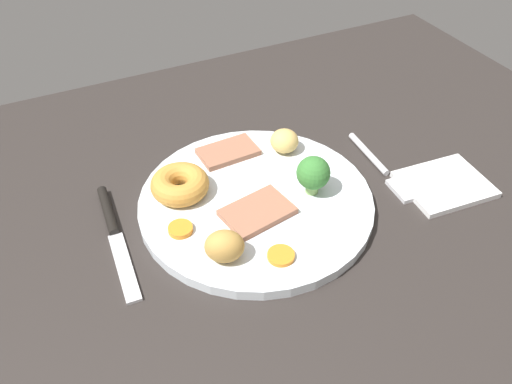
# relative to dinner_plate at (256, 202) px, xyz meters

# --- Properties ---
(dining_table) EXTENTS (1.20, 0.84, 0.04)m
(dining_table) POSITION_rel_dinner_plate_xyz_m (0.04, 0.03, -0.02)
(dining_table) COLOR #2B2623
(dining_table) RESTS_ON ground
(dinner_plate) EXTENTS (0.29, 0.29, 0.01)m
(dinner_plate) POSITION_rel_dinner_plate_xyz_m (0.00, 0.00, 0.00)
(dinner_plate) COLOR white
(dinner_plate) RESTS_ON dining_table
(meat_slice_main) EXTENTS (0.09, 0.07, 0.01)m
(meat_slice_main) POSITION_rel_dinner_plate_xyz_m (0.01, 0.03, 0.01)
(meat_slice_main) COLOR #9E664C
(meat_slice_main) RESTS_ON dinner_plate
(meat_slice_under) EXTENTS (0.08, 0.05, 0.01)m
(meat_slice_under) POSITION_rel_dinner_plate_xyz_m (-0.00, -0.10, 0.01)
(meat_slice_under) COLOR #9E664C
(meat_slice_under) RESTS_ON dinner_plate
(yorkshire_pudding) EXTENTS (0.07, 0.07, 0.03)m
(yorkshire_pudding) POSITION_rel_dinner_plate_xyz_m (0.08, -0.05, 0.02)
(yorkshire_pudding) COLOR #C68938
(yorkshire_pudding) RESTS_ON dinner_plate
(roast_potato_left) EXTENTS (0.05, 0.05, 0.03)m
(roast_potato_left) POSITION_rel_dinner_plate_xyz_m (-0.08, -0.07, 0.02)
(roast_potato_left) COLOR #D8B260
(roast_potato_left) RESTS_ON dinner_plate
(roast_potato_right) EXTENTS (0.06, 0.05, 0.04)m
(roast_potato_right) POSITION_rel_dinner_plate_xyz_m (0.07, 0.07, 0.03)
(roast_potato_right) COLOR #BC8C42
(roast_potato_right) RESTS_ON dinner_plate
(carrot_coin_front) EXTENTS (0.03, 0.03, 0.01)m
(carrot_coin_front) POSITION_rel_dinner_plate_xyz_m (0.02, 0.10, 0.01)
(carrot_coin_front) COLOR orange
(carrot_coin_front) RESTS_ON dinner_plate
(carrot_coin_back) EXTENTS (0.03, 0.03, 0.01)m
(carrot_coin_back) POSITION_rel_dinner_plate_xyz_m (0.10, 0.01, 0.01)
(carrot_coin_back) COLOR orange
(carrot_coin_back) RESTS_ON dinner_plate
(broccoli_floret) EXTENTS (0.04, 0.04, 0.05)m
(broccoli_floret) POSITION_rel_dinner_plate_xyz_m (-0.07, 0.02, 0.04)
(broccoli_floret) COLOR #8CB766
(broccoli_floret) RESTS_ON dinner_plate
(fork) EXTENTS (0.02, 0.15, 0.01)m
(fork) POSITION_rel_dinner_plate_xyz_m (-0.19, 0.01, -0.00)
(fork) COLOR silver
(fork) RESTS_ON dining_table
(knife) EXTENTS (0.02, 0.19, 0.01)m
(knife) POSITION_rel_dinner_plate_xyz_m (0.17, -0.03, -0.00)
(knife) COLOR black
(knife) RESTS_ON dining_table
(folded_napkin) EXTENTS (0.12, 0.10, 0.01)m
(folded_napkin) POSITION_rel_dinner_plate_xyz_m (-0.24, 0.07, -0.00)
(folded_napkin) COLOR white
(folded_napkin) RESTS_ON dining_table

